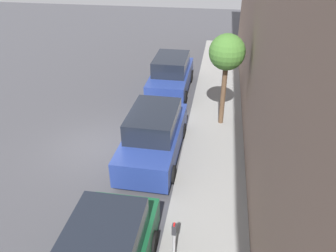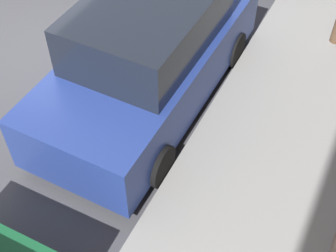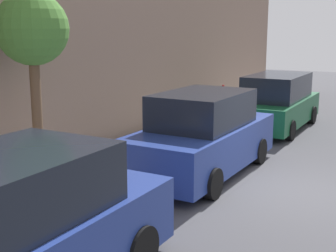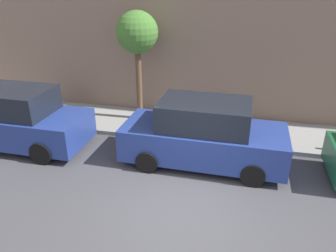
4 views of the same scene
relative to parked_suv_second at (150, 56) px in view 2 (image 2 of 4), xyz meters
The scene contains 3 objects.
ground_plane 2.62m from the parked_suv_second, behind, with size 60.00×60.00×0.00m, color #424247.
sidewalk 2.44m from the parked_suv_second, ahead, with size 2.45×32.00×0.15m.
parked_suv_second is the anchor object (origin of this frame).
Camera 2 is at (5.35, -5.26, 5.77)m, focal length 50.00 mm.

